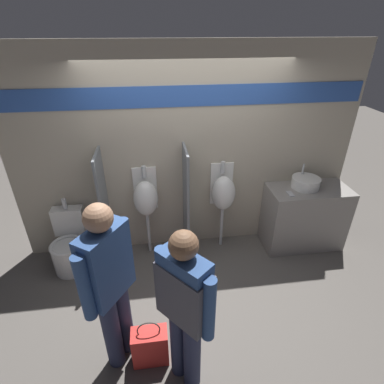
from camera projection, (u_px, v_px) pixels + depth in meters
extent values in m
plane|color=#5B5651|center=(194.00, 267.00, 3.99)|extent=(16.00, 16.00, 0.00)
cube|color=#B2A893|center=(187.00, 156.00, 3.85)|extent=(4.42, 0.06, 2.70)
cube|color=#2D56AD|center=(187.00, 96.00, 3.45)|extent=(4.33, 0.01, 0.24)
cube|color=gray|center=(304.00, 217.00, 4.22)|extent=(1.09, 0.54, 0.91)
cylinder|color=white|center=(306.00, 183.00, 4.01)|extent=(0.37, 0.37, 0.14)
cylinder|color=silver|center=(303.00, 169.00, 4.05)|extent=(0.03, 0.03, 0.14)
cube|color=#B7B7BC|center=(290.00, 194.00, 3.86)|extent=(0.07, 0.14, 0.01)
cube|color=slate|center=(105.00, 211.00, 3.76)|extent=(0.03, 0.50, 1.55)
cube|color=slate|center=(186.00, 205.00, 3.88)|extent=(0.03, 0.50, 1.55)
cylinder|color=silver|center=(149.00, 232.00, 4.13)|extent=(0.04, 0.04, 0.64)
ellipsoid|color=white|center=(146.00, 199.00, 3.86)|extent=(0.32, 0.29, 0.49)
cube|color=white|center=(145.00, 188.00, 3.95)|extent=(0.31, 0.02, 0.61)
cylinder|color=silver|center=(144.00, 172.00, 3.79)|extent=(0.06, 0.06, 0.16)
cylinder|color=silver|center=(221.00, 226.00, 4.25)|extent=(0.04, 0.04, 0.64)
ellipsoid|color=white|center=(223.00, 193.00, 3.99)|extent=(0.32, 0.29, 0.49)
cube|color=white|center=(221.00, 183.00, 4.07)|extent=(0.31, 0.02, 0.61)
cylinder|color=silver|center=(223.00, 167.00, 3.91)|extent=(0.06, 0.06, 0.16)
cylinder|color=white|center=(70.00, 257.00, 3.87)|extent=(0.41, 0.41, 0.38)
torus|color=white|center=(67.00, 245.00, 3.77)|extent=(0.42, 0.42, 0.04)
cube|color=white|center=(69.00, 220.00, 3.94)|extent=(0.39, 0.16, 0.38)
cylinder|color=silver|center=(64.00, 204.00, 3.79)|extent=(0.06, 0.06, 0.14)
cylinder|color=#282D4C|center=(192.00, 354.00, 2.53)|extent=(0.15, 0.15, 0.79)
cylinder|color=#282D4C|center=(179.00, 342.00, 2.62)|extent=(0.15, 0.15, 0.79)
cube|color=#2D4C84|center=(184.00, 289.00, 2.23)|extent=(0.41, 0.43, 0.63)
cube|color=#4C4C56|center=(184.00, 294.00, 2.25)|extent=(0.44, 0.46, 0.50)
cylinder|color=#2D4C84|center=(209.00, 310.00, 2.11)|extent=(0.10, 0.10, 0.58)
cylinder|color=#2D4C84|center=(163.00, 277.00, 2.38)|extent=(0.10, 0.10, 0.58)
sphere|color=brown|center=(183.00, 245.00, 2.02)|extent=(0.21, 0.21, 0.21)
cylinder|color=#282D4C|center=(112.00, 332.00, 2.68)|extent=(0.16, 0.16, 0.83)
cylinder|color=#282D4C|center=(123.00, 318.00, 2.81)|extent=(0.16, 0.16, 0.83)
cube|color=#2D4C84|center=(107.00, 264.00, 2.38)|extent=(0.40, 0.47, 0.66)
cylinder|color=#2D4C84|center=(85.00, 288.00, 2.20)|extent=(0.10, 0.10, 0.61)
cylinder|color=#2D4C84|center=(126.00, 249.00, 2.59)|extent=(0.10, 0.10, 0.61)
sphere|color=#A87A5B|center=(98.00, 218.00, 2.16)|extent=(0.23, 0.23, 0.23)
cube|color=red|center=(150.00, 346.00, 2.80)|extent=(0.33, 0.18, 0.38)
torus|color=#4C4742|center=(149.00, 330.00, 2.69)|extent=(0.21, 0.01, 0.21)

